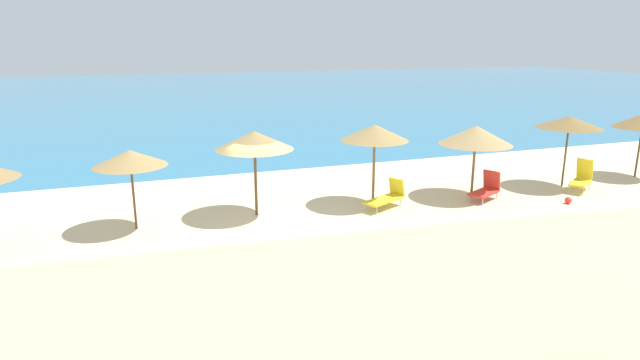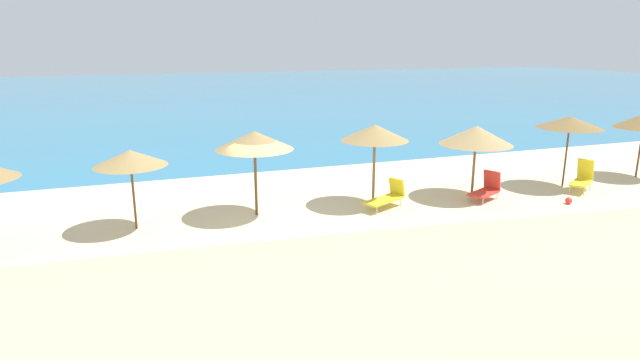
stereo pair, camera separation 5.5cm
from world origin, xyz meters
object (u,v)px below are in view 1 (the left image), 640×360
(beach_umbrella_5, at_px, (375,133))
(beach_umbrella_6, at_px, (476,135))
(beach_ball, at_px, (568,200))
(beach_umbrella_3, at_px, (130,158))
(beach_umbrella_4, at_px, (254,140))
(lounge_chair_3, at_px, (582,178))
(beach_umbrella_7, at_px, (569,122))
(lounge_chair_1, at_px, (486,189))
(lounge_chair_0, at_px, (387,197))

(beach_umbrella_5, bearing_deg, beach_umbrella_6, -5.43)
(beach_umbrella_5, bearing_deg, beach_ball, -19.29)
(beach_umbrella_3, height_order, beach_umbrella_5, beach_umbrella_5)
(beach_umbrella_4, distance_m, lounge_chair_3, 12.74)
(beach_umbrella_5, relative_size, beach_umbrella_6, 1.07)
(beach_umbrella_7, height_order, beach_ball, beach_umbrella_7)
(lounge_chair_1, bearing_deg, lounge_chair_3, -119.26)
(lounge_chair_1, relative_size, lounge_chair_3, 0.99)
(beach_umbrella_5, xyz_separation_m, beach_umbrella_6, (3.87, -0.37, -0.25))
(lounge_chair_1, xyz_separation_m, beach_ball, (2.45, -1.43, -0.28))
(beach_umbrella_4, relative_size, beach_umbrella_6, 1.06)
(beach_umbrella_4, relative_size, lounge_chair_0, 1.62)
(beach_umbrella_4, height_order, beach_umbrella_6, beach_umbrella_4)
(lounge_chair_3, bearing_deg, beach_umbrella_3, 52.94)
(beach_umbrella_3, distance_m, beach_umbrella_4, 3.82)
(lounge_chair_0, distance_m, beach_ball, 6.55)
(beach_umbrella_6, distance_m, beach_umbrella_7, 4.26)
(beach_umbrella_3, xyz_separation_m, beach_umbrella_6, (11.86, -0.43, 0.07))
(beach_umbrella_3, bearing_deg, lounge_chair_1, -4.40)
(beach_umbrella_3, bearing_deg, beach_umbrella_7, -1.52)
(beach_umbrella_4, xyz_separation_m, lounge_chair_3, (12.52, -1.26, -2.01))
(beach_umbrella_7, bearing_deg, beach_umbrella_5, 177.44)
(beach_umbrella_3, relative_size, beach_ball, 10.15)
(beach_umbrella_4, distance_m, beach_umbrella_5, 4.18)
(beach_umbrella_7, bearing_deg, lounge_chair_0, -178.78)
(beach_umbrella_3, bearing_deg, lounge_chair_0, -4.10)
(beach_umbrella_3, relative_size, beach_umbrella_7, 0.89)
(beach_umbrella_3, bearing_deg, beach_umbrella_5, -0.45)
(beach_umbrella_6, relative_size, lounge_chair_1, 1.83)
(beach_umbrella_4, bearing_deg, lounge_chair_3, -5.73)
(beach_umbrella_5, relative_size, lounge_chair_0, 1.63)
(beach_umbrella_7, bearing_deg, beach_ball, -128.49)
(lounge_chair_3, bearing_deg, lounge_chair_1, 54.00)
(beach_umbrella_3, xyz_separation_m, beach_umbrella_7, (16.10, -0.43, 0.33))
(lounge_chair_0, bearing_deg, beach_umbrella_7, -114.97)
(beach_umbrella_3, xyz_separation_m, lounge_chair_1, (12.11, -0.93, -1.83))
(beach_umbrella_4, bearing_deg, beach_ball, -12.94)
(beach_umbrella_6, height_order, lounge_chair_3, beach_umbrella_6)
(beach_umbrella_7, distance_m, lounge_chair_1, 4.57)
(lounge_chair_0, distance_m, lounge_chair_3, 8.09)
(lounge_chair_3, bearing_deg, beach_umbrella_4, 51.24)
(beach_ball, bearing_deg, lounge_chair_3, 34.46)
(beach_umbrella_4, distance_m, lounge_chair_0, 4.99)
(beach_umbrella_3, distance_m, lounge_chair_0, 8.49)
(beach_umbrella_3, height_order, lounge_chair_1, beach_umbrella_3)
(beach_umbrella_5, height_order, lounge_chair_3, beach_umbrella_5)
(beach_umbrella_6, distance_m, lounge_chair_1, 1.99)
(beach_umbrella_7, xyz_separation_m, lounge_chair_0, (-7.84, -0.17, -2.18))
(beach_umbrella_5, distance_m, lounge_chair_3, 8.66)
(lounge_chair_0, relative_size, lounge_chair_3, 1.19)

